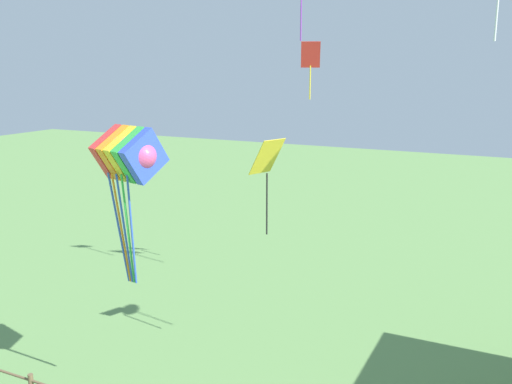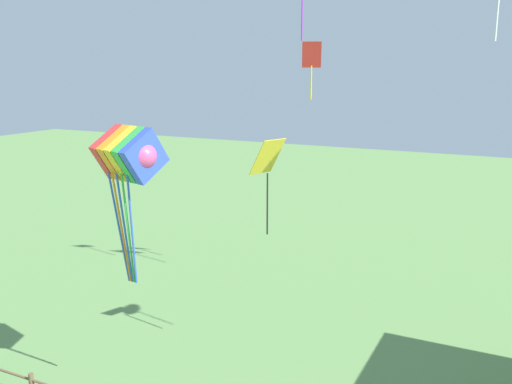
% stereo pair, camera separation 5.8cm
% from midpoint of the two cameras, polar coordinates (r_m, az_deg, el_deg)
% --- Properties ---
extents(kite_rainbow_parafoil, '(2.09, 1.77, 4.15)m').
position_cam_midpoint_polar(kite_rainbow_parafoil, '(14.71, -12.45, 3.65)').
color(kite_rainbow_parafoil, '#E54C8C').
extents(kite_yellow_diamond, '(0.92, 1.06, 2.90)m').
position_cam_midpoint_polar(kite_yellow_diamond, '(16.71, 1.26, 2.70)').
color(kite_yellow_diamond, yellow).
extents(kite_red_diamond, '(0.80, 0.58, 2.18)m').
position_cam_midpoint_polar(kite_red_diamond, '(22.54, 5.66, 13.04)').
color(kite_red_diamond, red).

